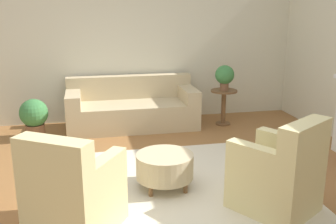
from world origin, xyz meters
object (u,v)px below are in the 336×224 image
object	(u,v)px
side_table	(224,102)
potted_plant_floor	(34,116)
potted_plant_on_side_table	(225,76)
armchair_left	(72,195)
couch	(132,109)
ottoman_table	(165,166)
armchair_right	(280,176)

from	to	relation	value
side_table	potted_plant_floor	distance (m)	3.19
potted_plant_on_side_table	armchair_left	bearing A→B (deg)	-129.93
potted_plant_floor	couch	bearing A→B (deg)	10.81
armchair_left	potted_plant_on_side_table	size ratio (longest dim) A/B	2.31
couch	potted_plant_floor	bearing A→B (deg)	-169.19
potted_plant_floor	ottoman_table	bearing A→B (deg)	-52.05
potted_plant_on_side_table	potted_plant_floor	bearing A→B (deg)	-178.27
side_table	potted_plant_on_side_table	distance (m)	0.46
ottoman_table	couch	bearing A→B (deg)	91.99
armchair_left	ottoman_table	world-z (taller)	armchair_left
armchair_left	potted_plant_floor	xyz separation A→B (m)	(-0.66, 2.92, -0.03)
potted_plant_on_side_table	couch	bearing A→B (deg)	172.60
couch	side_table	world-z (taller)	couch
armchair_left	potted_plant_on_side_table	bearing A→B (deg)	50.07
armchair_right	potted_plant_on_side_table	distance (m)	3.10
couch	potted_plant_on_side_table	world-z (taller)	potted_plant_on_side_table
potted_plant_on_side_table	armchair_right	bearing A→B (deg)	-98.97
couch	potted_plant_on_side_table	xyz separation A→B (m)	(1.60, -0.21, 0.57)
armchair_left	armchair_right	bearing A→B (deg)	0.00
potted_plant_floor	side_table	bearing A→B (deg)	1.73
armchair_right	potted_plant_floor	bearing A→B (deg)	132.88
couch	side_table	distance (m)	1.62
armchair_right	potted_plant_on_side_table	world-z (taller)	potted_plant_on_side_table
couch	potted_plant_on_side_table	bearing A→B (deg)	-7.40
couch	side_table	size ratio (longest dim) A/B	3.53
potted_plant_floor	potted_plant_on_side_table	bearing A→B (deg)	1.73
armchair_left	armchair_right	size ratio (longest dim) A/B	1.00
side_table	potted_plant_on_side_table	bearing A→B (deg)	-116.57
armchair_left	potted_plant_on_side_table	world-z (taller)	potted_plant_on_side_table
potted_plant_on_side_table	potted_plant_floor	xyz separation A→B (m)	(-3.19, -0.10, -0.52)
armchair_left	armchair_right	world-z (taller)	same
ottoman_table	potted_plant_floor	xyz separation A→B (m)	(-1.68, 2.15, 0.09)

